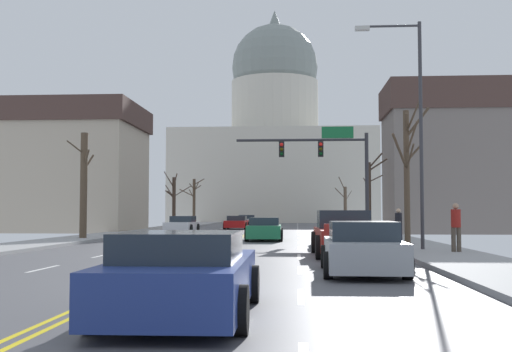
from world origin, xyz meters
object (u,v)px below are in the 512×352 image
object	(u,v)px
street_lamp_right	(412,114)
pickup_truck_near_02	(345,235)
sedan_oncoming_01	(237,223)
sedan_oncoming_02	(247,221)
pedestrian_01	(399,223)
sedan_near_03	(362,249)
sedan_near_04	(184,276)
sedan_near_00	(265,229)
sedan_near_01	(335,233)
signal_gantry	(329,158)
pedestrian_00	(456,225)
sedan_oncoming_00	(182,225)

from	to	relation	value
street_lamp_right	pickup_truck_near_02	distance (m)	5.63
sedan_oncoming_01	sedan_oncoming_02	xyz separation A→B (m)	(-0.02, 11.50, 0.01)
sedan_oncoming_01	pedestrian_01	xyz separation A→B (m)	(10.33, -25.22, 0.45)
pickup_truck_near_02	sedan_near_03	xyz separation A→B (m)	(-0.04, -6.48, -0.10)
street_lamp_right	sedan_near_04	xyz separation A→B (m)	(-6.14, -15.02, -4.71)
street_lamp_right	sedan_near_03	size ratio (longest dim) A/B	1.87
sedan_near_00	pedestrian_01	bearing A→B (deg)	-25.93
pedestrian_01	sedan_near_01	bearing A→B (deg)	-143.61
sedan_near_04	sedan_oncoming_01	world-z (taller)	sedan_near_04
sedan_near_04	sedan_oncoming_01	xyz separation A→B (m)	(-3.71, 46.97, -0.04)
sedan_near_03	sedan_oncoming_02	world-z (taller)	sedan_near_03
sedan_oncoming_02	sedan_near_03	bearing A→B (deg)	-82.21
signal_gantry	sedan_near_04	bearing A→B (deg)	-97.24
sedan_near_01	street_lamp_right	bearing A→B (deg)	-58.00
sedan_near_00	pedestrian_00	distance (m)	13.69
sedan_near_01	sedan_near_03	world-z (taller)	sedan_near_03
sedan_near_00	sedan_oncoming_00	xyz separation A→B (m)	(-6.88, 12.73, -0.02)
sedan_near_04	sedan_oncoming_00	world-z (taller)	sedan_near_04
sedan_near_03	sedan_oncoming_00	xyz separation A→B (m)	(-10.29, 30.93, -0.05)
signal_gantry	sedan_oncoming_01	size ratio (longest dim) A/B	1.86
signal_gantry	street_lamp_right	bearing A→B (deg)	-79.30
signal_gantry	sedan_near_00	xyz separation A→B (m)	(-3.68, -3.39, -4.18)
sedan_near_04	pedestrian_01	world-z (taller)	pedestrian_01
sedan_oncoming_00	sedan_oncoming_02	size ratio (longest dim) A/B	1.03
pedestrian_00	sedan_oncoming_01	bearing A→B (deg)	108.26
sedan_near_01	sedan_near_03	bearing A→B (deg)	-90.34
sedan_near_00	sedan_oncoming_01	distance (m)	22.26
signal_gantry	pickup_truck_near_02	world-z (taller)	signal_gantry
sedan_near_03	sedan_oncoming_00	distance (m)	32.60
sedan_near_01	pickup_truck_near_02	world-z (taller)	pickup_truck_near_02
sedan_near_04	sedan_oncoming_02	size ratio (longest dim) A/B	1.06
pedestrian_01	sedan_near_00	bearing A→B (deg)	154.07
sedan_near_04	sedan_oncoming_00	xyz separation A→B (m)	(-6.96, 37.73, -0.02)
sedan_near_04	street_lamp_right	bearing A→B (deg)	67.77
signal_gantry	street_lamp_right	size ratio (longest dim) A/B	0.90
sedan_near_00	pickup_truck_near_02	size ratio (longest dim) A/B	0.82
sedan_near_03	sedan_oncoming_01	world-z (taller)	sedan_near_03
pickup_truck_near_02	sedan_oncoming_00	world-z (taller)	pickup_truck_near_02
sedan_oncoming_01	sedan_near_03	bearing A→B (deg)	-80.05
sedan_near_01	sedan_near_03	distance (m)	12.58
sedan_near_01	sedan_oncoming_00	world-z (taller)	same
signal_gantry	sedan_near_01	distance (m)	9.95
sedan_near_04	sedan_oncoming_02	distance (m)	58.58
signal_gantry	pedestrian_01	world-z (taller)	signal_gantry
signal_gantry	sedan_oncoming_01	world-z (taller)	signal_gantry
pickup_truck_near_02	pedestrian_01	distance (m)	9.07
pickup_truck_near_02	sedan_near_04	world-z (taller)	pickup_truck_near_02
pickup_truck_near_02	sedan_oncoming_00	bearing A→B (deg)	112.92
sedan_near_04	sedan_oncoming_02	world-z (taller)	sedan_near_04
sedan_near_04	sedan_oncoming_01	size ratio (longest dim) A/B	1.09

